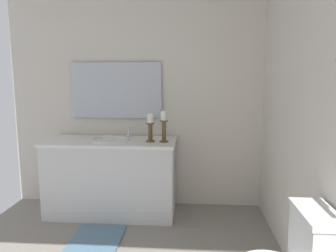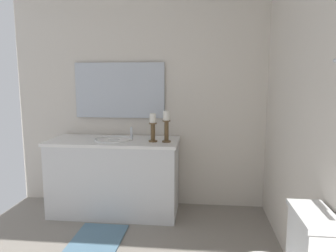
{
  "view_description": "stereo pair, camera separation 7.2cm",
  "coord_description": "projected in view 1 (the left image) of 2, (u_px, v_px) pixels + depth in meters",
  "views": [
    {
      "loc": [
        1.95,
        0.62,
        1.43
      ],
      "look_at": [
        -0.38,
        0.45,
        1.08
      ],
      "focal_mm": 34.0,
      "sensor_mm": 36.0,
      "label": 1
    },
    {
      "loc": [
        1.94,
        0.69,
        1.43
      ],
      "look_at": [
        -0.38,
        0.45,
        1.08
      ],
      "focal_mm": 34.0,
      "sensor_mm": 36.0,
      "label": 2
    }
  ],
  "objects": [
    {
      "name": "wall_back",
      "position": [
        324.0,
        113.0,
        1.9
      ],
      "size": [
        3.14,
        0.04,
        2.45
      ],
      "primitive_type": "cube",
      "color": "silver",
      "rests_on": "ground"
    },
    {
      "name": "wall_left",
      "position": [
        136.0,
        97.0,
        3.55
      ],
      "size": [
        0.04,
        2.82,
        2.45
      ],
      "primitive_type": "cube",
      "color": "silver",
      "rests_on": "ground"
    },
    {
      "name": "vanity_cabinet",
      "position": [
        112.0,
        177.0,
        3.37
      ],
      "size": [
        0.58,
        1.36,
        0.8
      ],
      "color": "silver",
      "rests_on": "ground"
    },
    {
      "name": "sink_basin",
      "position": [
        111.0,
        144.0,
        3.31
      ],
      "size": [
        0.4,
        0.4,
        0.24
      ],
      "color": "white",
      "rests_on": "vanity_cabinet"
    },
    {
      "name": "mirror",
      "position": [
        116.0,
        90.0,
        3.51
      ],
      "size": [
        0.02,
        1.0,
        0.61
      ],
      "primitive_type": "cube",
      "color": "silver"
    },
    {
      "name": "candle_holder_tall",
      "position": [
        164.0,
        126.0,
        3.18
      ],
      "size": [
        0.09,
        0.09,
        0.31
      ],
      "color": "brown",
      "rests_on": "vanity_cabinet"
    },
    {
      "name": "candle_holder_short",
      "position": [
        150.0,
        127.0,
        3.2
      ],
      "size": [
        0.09,
        0.09,
        0.29
      ],
      "color": "brown",
      "rests_on": "vanity_cabinet"
    },
    {
      "name": "bath_mat",
      "position": [
        95.0,
        241.0,
        2.81
      ],
      "size": [
        0.6,
        0.44,
        0.02
      ],
      "primitive_type": "cube",
      "color": "slate",
      "rests_on": "ground"
    }
  ]
}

